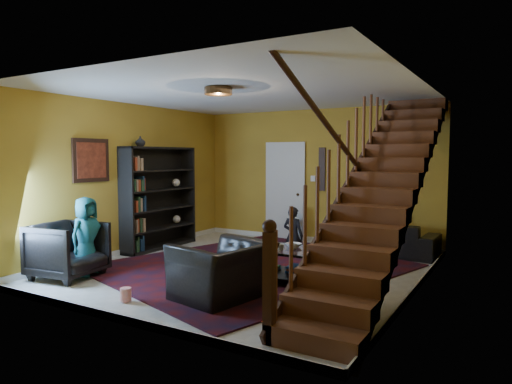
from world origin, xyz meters
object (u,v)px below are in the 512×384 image
at_px(armchair_right, 223,271).
at_px(coffee_table, 293,263).
at_px(bookshelf, 160,200).
at_px(armchair_left, 68,250).
at_px(sofa, 380,237).

bearing_deg(armchair_right, coffee_table, 168.92).
distance_m(bookshelf, armchair_right, 3.64).
bearing_deg(coffee_table, armchair_left, -154.39).
xyz_separation_m(bookshelf, armchair_left, (0.35, -2.40, -0.55)).
xyz_separation_m(sofa, armchair_left, (-3.55, -4.10, 0.12)).
distance_m(bookshelf, coffee_table, 3.58).
bearing_deg(coffee_table, sofa, 78.82).
relative_size(sofa, armchair_left, 2.24).
distance_m(armchair_left, armchair_right, 2.59).
relative_size(armchair_left, armchair_right, 0.82).
xyz_separation_m(armchair_left, armchair_right, (2.57, 0.32, -0.05)).
bearing_deg(coffee_table, armchair_right, -111.93).
bearing_deg(armchair_right, bookshelf, -114.54).
distance_m(sofa, armchair_right, 3.90).
bearing_deg(bookshelf, armchair_left, -81.59).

